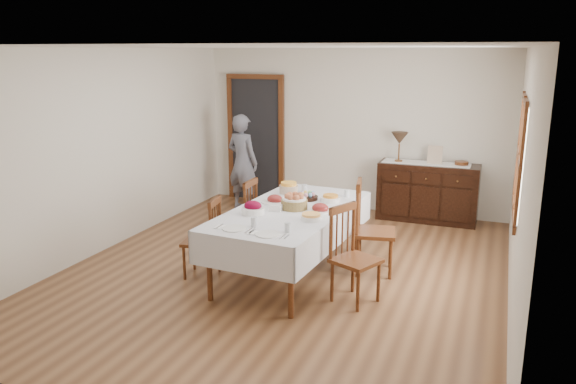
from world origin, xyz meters
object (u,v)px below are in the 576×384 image
(chair_left_near, at_px, (205,237))
(chair_right_far, at_px, (371,227))
(person, at_px, (242,159))
(sideboard, at_px, (428,192))
(table_lamp, at_px, (400,139))
(dining_table, at_px, (290,217))
(chair_left_far, at_px, (241,216))
(chair_right_near, at_px, (352,254))

(chair_left_near, relative_size, chair_right_far, 0.85)
(chair_right_far, distance_m, person, 3.25)
(sideboard, xyz_separation_m, table_lamp, (-0.46, -0.03, 0.80))
(dining_table, xyz_separation_m, table_lamp, (0.72, 2.78, 0.54))
(chair_left_near, xyz_separation_m, chair_left_far, (0.05, 0.85, 0.02))
(dining_table, height_order, chair_right_near, chair_right_near)
(chair_left_near, height_order, table_lamp, table_lamp)
(table_lamp, bearing_deg, person, -170.72)
(chair_left_far, distance_m, chair_right_near, 1.91)
(dining_table, xyz_separation_m, person, (-1.75, 2.37, 0.13))
(dining_table, height_order, chair_left_near, chair_left_near)
(chair_left_far, bearing_deg, chair_right_near, 61.86)
(chair_left_near, distance_m, person, 2.91)
(chair_right_far, height_order, person, person)
(dining_table, bearing_deg, person, 130.49)
(table_lamp, bearing_deg, chair_right_far, -87.08)
(chair_right_far, bearing_deg, chair_left_near, 103.86)
(chair_right_far, distance_m, table_lamp, 2.45)
(chair_right_near, xyz_separation_m, table_lamp, (-0.12, 3.18, 0.74))
(chair_right_far, height_order, table_lamp, table_lamp)
(person, bearing_deg, chair_right_near, 146.94)
(dining_table, relative_size, table_lamp, 5.25)
(chair_right_far, xyz_separation_m, sideboard, (0.34, 2.38, -0.11))
(dining_table, height_order, chair_right_far, chair_right_far)
(chair_right_near, bearing_deg, person, 67.17)
(chair_right_far, xyz_separation_m, table_lamp, (-0.12, 2.35, 0.69))
(chair_left_near, relative_size, chair_right_near, 0.92)
(dining_table, relative_size, chair_right_far, 2.18)
(dining_table, distance_m, person, 2.95)
(chair_left_far, bearing_deg, dining_table, 60.44)
(dining_table, distance_m, chair_right_near, 0.95)
(chair_left_far, height_order, chair_right_near, chair_right_near)
(dining_table, xyz_separation_m, chair_right_near, (0.84, -0.41, -0.19))
(chair_left_far, bearing_deg, table_lamp, 144.88)
(chair_left_far, distance_m, sideboard, 3.10)
(chair_right_near, height_order, table_lamp, table_lamp)
(chair_left_near, bearing_deg, table_lamp, 142.87)
(chair_left_far, height_order, table_lamp, table_lamp)
(chair_left_near, height_order, chair_right_far, chair_right_far)
(chair_right_near, bearing_deg, dining_table, 88.41)
(dining_table, relative_size, person, 1.44)
(chair_left_far, bearing_deg, chair_right_far, 87.83)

